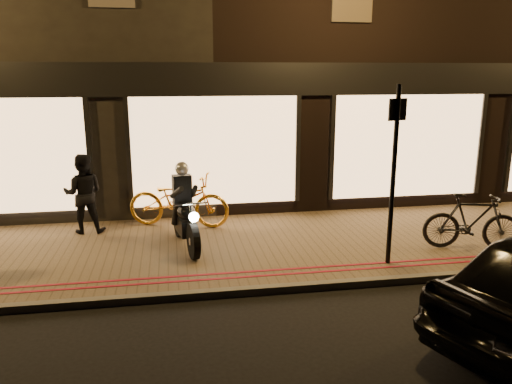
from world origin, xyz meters
The scene contains 10 objects.
ground centered at (0.00, 0.00, 0.00)m, with size 90.00×90.00×0.00m, color black.
sidewalk centered at (0.00, 2.00, 0.06)m, with size 50.00×4.00×0.12m, color brown.
kerb_stone centered at (0.00, 0.05, 0.06)m, with size 50.00×0.14×0.12m, color #59544C.
red_kerb_lines centered at (0.00, 0.55, 0.12)m, with size 50.00×0.26×0.01m.
building_row centered at (0.00, 8.99, 4.25)m, with size 48.00×10.11×8.50m.
motorcycle centered at (-0.75, 2.09, 0.73)m, with size 0.67×1.93×1.59m.
sign_post centered at (2.63, 0.65, 1.80)m, with size 0.34×0.13×3.00m.
bicycle_gold centered at (-0.84, 3.37, 0.68)m, with size 0.75×2.15×1.13m, color gold.
bicycle_dark centered at (4.42, 1.05, 0.64)m, with size 0.49×1.74×1.05m, color black.
person_dark centered at (-2.73, 3.28, 0.92)m, with size 0.78×0.61×1.61m, color black.
Camera 1 is at (-0.95, -6.88, 3.31)m, focal length 35.00 mm.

